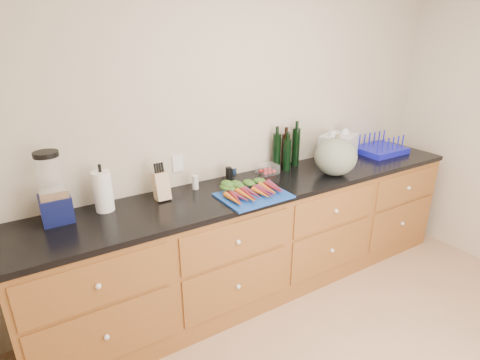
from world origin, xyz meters
TOP-DOWN VIEW (x-y plane):
  - wall_back at (0.00, 1.62)m, footprint 4.10×0.05m
  - cabinets at (0.00, 1.30)m, footprint 3.60×0.64m
  - countertop at (0.00, 1.30)m, footprint 3.64×0.62m
  - cutting_board at (-0.23, 1.14)m, footprint 0.49×0.37m
  - carrots at (-0.23, 1.18)m, footprint 0.40×0.29m
  - squash at (0.58, 1.17)m, footprint 0.34×0.34m
  - blender_appliance at (-1.45, 1.46)m, footprint 0.18×0.18m
  - paper_towel at (-1.17, 1.46)m, footprint 0.12×0.12m
  - knife_block at (-0.79, 1.44)m, footprint 0.10×0.10m
  - grinder_salt at (-0.52, 1.48)m, footprint 0.05×0.05m
  - grinder_pepper at (-0.23, 1.48)m, footprint 0.05×0.05m
  - canister_chrome at (-0.19, 1.48)m, footprint 0.05×0.05m
  - tomato_box at (0.13, 1.47)m, footprint 0.16×0.13m
  - bottles at (0.35, 1.51)m, footprint 0.27×0.14m
  - grocery_bag at (0.87, 1.42)m, footprint 0.40×0.37m
  - dish_rack at (1.40, 1.38)m, footprint 0.44×0.35m

SIDE VIEW (x-z plane):
  - cabinets at x=0.00m, z-range 0.00..0.90m
  - countertop at x=0.00m, z-range 0.90..0.94m
  - cutting_board at x=-0.23m, z-range 0.94..0.95m
  - carrots at x=-0.23m, z-range 0.95..1.00m
  - tomato_box at x=0.13m, z-range 0.94..1.01m
  - dish_rack at x=1.40m, z-range 0.89..1.07m
  - grinder_salt at x=-0.52m, z-range 0.94..1.04m
  - canister_chrome at x=-0.19m, z-range 0.94..1.05m
  - grinder_pepper at x=-0.23m, z-range 0.94..1.06m
  - knife_block at x=-0.79m, z-range 0.94..1.13m
  - grocery_bag at x=0.87m, z-range 0.94..1.18m
  - paper_towel at x=-1.17m, z-range 0.94..1.21m
  - bottles at x=0.35m, z-range 0.93..1.26m
  - squash at x=0.58m, z-range 0.94..1.25m
  - blender_appliance at x=-1.45m, z-range 0.91..1.36m
  - wall_back at x=0.00m, z-range 0.00..2.60m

